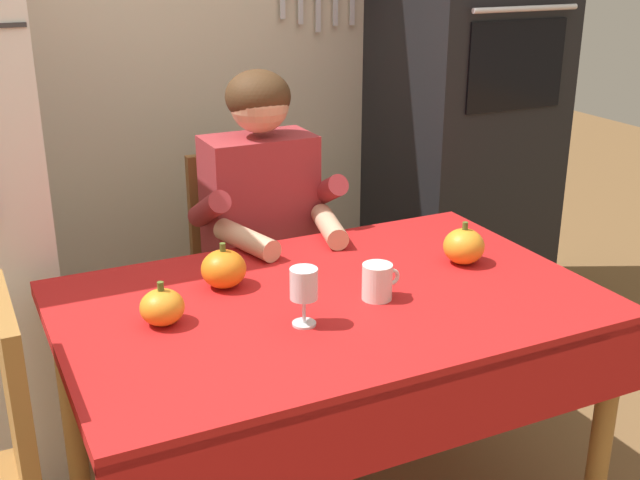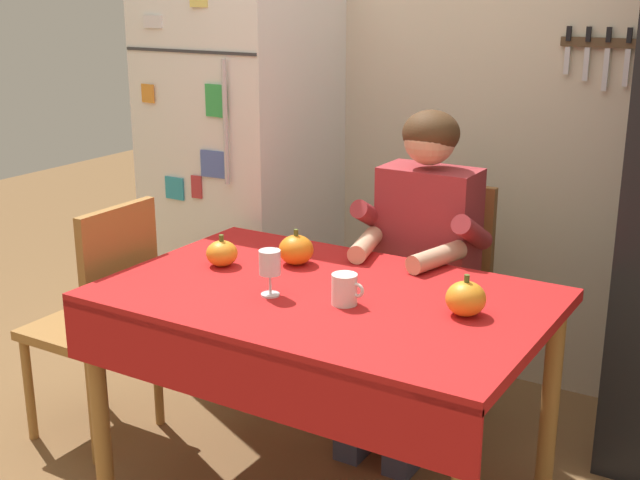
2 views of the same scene
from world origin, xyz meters
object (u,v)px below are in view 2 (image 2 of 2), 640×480
dining_table (321,318)px  chair_left_side (103,313)px  wine_glass (270,264)px  pumpkin_small (296,250)px  chair_behind_person (438,291)px  seated_person (420,249)px  pumpkin_large (222,253)px  coffee_mug (345,289)px  pumpkin_medium (466,299)px  refrigerator (243,164)px

dining_table → chair_left_side: size_ratio=1.51×
wine_glass → pumpkin_small: wine_glass is taller
chair_behind_person → seated_person: (-0.00, -0.19, 0.23)m
pumpkin_large → coffee_mug: bearing=-10.4°
dining_table → pumpkin_medium: (0.46, 0.06, 0.14)m
coffee_mug → pumpkin_medium: pumpkin_medium is taller
wine_glass → coffee_mug: bearing=13.1°
dining_table → wine_glass: (-0.13, -0.10, 0.19)m
dining_table → chair_behind_person: bearing=85.3°
pumpkin_small → seated_person: bearing=53.7°
chair_behind_person → pumpkin_small: (-0.29, -0.59, 0.28)m
pumpkin_large → pumpkin_small: (0.21, 0.15, 0.01)m
pumpkin_medium → pumpkin_small: same height
wine_glass → pumpkin_small: (-0.10, 0.30, -0.05)m
dining_table → refrigerator: bearing=137.1°
pumpkin_large → pumpkin_medium: (0.89, 0.01, 0.01)m
pumpkin_medium → chair_behind_person: bearing=118.3°
pumpkin_medium → refrigerator: bearing=149.8°
chair_left_side → pumpkin_large: chair_left_side is taller
pumpkin_large → pumpkin_small: size_ratio=0.88×
dining_table → wine_glass: size_ratio=9.43×
refrigerator → pumpkin_small: (0.72, -0.68, -0.11)m
dining_table → seated_person: seated_person is taller
dining_table → pumpkin_small: bearing=137.7°
chair_left_side → seated_person: bearing=35.0°
refrigerator → pumpkin_medium: (1.41, -0.82, -0.11)m
pumpkin_large → pumpkin_medium: pumpkin_medium is taller
coffee_mug → pumpkin_medium: 0.36m
seated_person → pumpkin_medium: size_ratio=9.87×
chair_behind_person → pumpkin_large: 0.93m
seated_person → coffee_mug: 0.65m
dining_table → pumpkin_small: (-0.23, 0.21, 0.14)m
coffee_mug → pumpkin_small: bearing=143.6°
refrigerator → pumpkin_large: refrigerator is taller
refrigerator → chair_behind_person: (1.01, -0.09, -0.39)m
dining_table → coffee_mug: size_ratio=13.06×
coffee_mug → pumpkin_small: (-0.34, 0.25, 0.00)m
pumpkin_small → coffee_mug: bearing=-36.4°
dining_table → pumpkin_medium: bearing=8.1°
seated_person → chair_left_side: size_ratio=1.34×
seated_person → pumpkin_large: (-0.50, -0.55, 0.05)m
chair_behind_person → chair_left_side: (-0.97, -0.86, 0.00)m
seated_person → pumpkin_medium: seated_person is taller
dining_table → chair_left_side: chair_left_side is taller
dining_table → coffee_mug: coffee_mug is taller
coffee_mug → pumpkin_medium: (0.35, 0.11, 0.00)m
refrigerator → wine_glass: bearing=-50.0°
wine_glass → pumpkin_medium: (0.59, 0.16, -0.05)m
pumpkin_large → refrigerator: bearing=121.8°
chair_left_side → pumpkin_small: 0.78m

